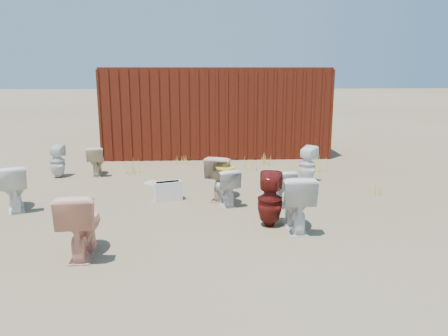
{
  "coord_description": "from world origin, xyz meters",
  "views": [
    {
      "loc": [
        -0.41,
        -7.3,
        2.32
      ],
      "look_at": [
        0.0,
        0.6,
        0.55
      ],
      "focal_mm": 35.0,
      "sensor_mm": 36.0,
      "label": 1
    }
  ],
  "objects_px": {
    "toilet_front_c": "(295,202)",
    "toilet_front_maroon": "(270,200)",
    "shipping_container": "(216,111)",
    "toilet_back_yellowlid": "(225,186)",
    "toilet_back_e": "(307,164)",
    "toilet_front_pink": "(81,223)",
    "toilet_back_beige_left": "(96,161)",
    "toilet_back_a": "(57,161)",
    "toilet_back_beige_right": "(223,177)",
    "loose_tank": "(168,191)",
    "toilet_front_a": "(14,187)",
    "toilet_front_e": "(281,187)"
  },
  "relations": [
    {
      "from": "toilet_front_a",
      "to": "toilet_back_yellowlid",
      "type": "height_order",
      "value": "toilet_front_a"
    },
    {
      "from": "loose_tank",
      "to": "toilet_front_c",
      "type": "bearing_deg",
      "value": -56.45
    },
    {
      "from": "toilet_back_e",
      "to": "toilet_back_yellowlid",
      "type": "bearing_deg",
      "value": 80.29
    },
    {
      "from": "toilet_front_pink",
      "to": "toilet_front_e",
      "type": "bearing_deg",
      "value": -149.55
    },
    {
      "from": "toilet_back_beige_right",
      "to": "toilet_back_a",
      "type": "bearing_deg",
      "value": -5.52
    },
    {
      "from": "shipping_container",
      "to": "toilet_front_maroon",
      "type": "xyz_separation_m",
      "value": [
        0.61,
        -6.22,
        -0.78
      ]
    },
    {
      "from": "toilet_back_beige_right",
      "to": "toilet_front_pink",
      "type": "bearing_deg",
      "value": 73.36
    },
    {
      "from": "toilet_front_maroon",
      "to": "toilet_back_beige_right",
      "type": "xyz_separation_m",
      "value": [
        -0.64,
        1.5,
        -0.0
      ]
    },
    {
      "from": "toilet_front_maroon",
      "to": "toilet_front_e",
      "type": "height_order",
      "value": "toilet_front_maroon"
    },
    {
      "from": "toilet_front_pink",
      "to": "toilet_back_yellowlid",
      "type": "bearing_deg",
      "value": -136.68
    },
    {
      "from": "toilet_front_a",
      "to": "toilet_back_a",
      "type": "relative_size",
      "value": 1.07
    },
    {
      "from": "toilet_front_maroon",
      "to": "toilet_back_a",
      "type": "relative_size",
      "value": 1.14
    },
    {
      "from": "toilet_front_pink",
      "to": "toilet_front_maroon",
      "type": "distance_m",
      "value": 2.73
    },
    {
      "from": "toilet_front_pink",
      "to": "loose_tank",
      "type": "height_order",
      "value": "toilet_front_pink"
    },
    {
      "from": "toilet_front_c",
      "to": "toilet_front_maroon",
      "type": "bearing_deg",
      "value": -22.65
    },
    {
      "from": "shipping_container",
      "to": "loose_tank",
      "type": "distance_m",
      "value": 5.01
    },
    {
      "from": "toilet_back_beige_left",
      "to": "toilet_back_beige_right",
      "type": "height_order",
      "value": "toilet_back_beige_right"
    },
    {
      "from": "toilet_front_a",
      "to": "toilet_front_maroon",
      "type": "distance_m",
      "value": 4.33
    },
    {
      "from": "toilet_front_e",
      "to": "toilet_back_beige_left",
      "type": "relative_size",
      "value": 1.0
    },
    {
      "from": "toilet_front_e",
      "to": "toilet_back_beige_left",
      "type": "height_order",
      "value": "toilet_back_beige_left"
    },
    {
      "from": "shipping_container",
      "to": "toilet_back_a",
      "type": "relative_size",
      "value": 8.24
    },
    {
      "from": "toilet_front_c",
      "to": "toilet_back_beige_right",
      "type": "height_order",
      "value": "toilet_front_c"
    },
    {
      "from": "shipping_container",
      "to": "toilet_back_e",
      "type": "bearing_deg",
      "value": -63.55
    },
    {
      "from": "toilet_back_e",
      "to": "shipping_container",
      "type": "bearing_deg",
      "value": -22.19
    },
    {
      "from": "toilet_back_a",
      "to": "toilet_back_e",
      "type": "xyz_separation_m",
      "value": [
        5.41,
        -0.74,
        0.03
      ]
    },
    {
      "from": "toilet_back_yellowlid",
      "to": "loose_tank",
      "type": "relative_size",
      "value": 1.32
    },
    {
      "from": "toilet_back_beige_left",
      "to": "toilet_back_beige_right",
      "type": "xyz_separation_m",
      "value": [
        2.77,
        -2.01,
        0.08
      ]
    },
    {
      "from": "toilet_back_beige_right",
      "to": "toilet_front_c",
      "type": "bearing_deg",
      "value": 142.55
    },
    {
      "from": "toilet_back_yellowlid",
      "to": "toilet_back_e",
      "type": "height_order",
      "value": "toilet_back_e"
    },
    {
      "from": "shipping_container",
      "to": "toilet_back_yellowlid",
      "type": "xyz_separation_m",
      "value": [
        -0.0,
        -5.1,
        -0.87
      ]
    },
    {
      "from": "toilet_front_pink",
      "to": "toilet_back_beige_right",
      "type": "distance_m",
      "value": 3.11
    },
    {
      "from": "toilet_front_a",
      "to": "toilet_front_c",
      "type": "xyz_separation_m",
      "value": [
        4.57,
        -1.19,
        0.04
      ]
    },
    {
      "from": "toilet_front_a",
      "to": "toilet_back_beige_left",
      "type": "bearing_deg",
      "value": -131.41
    },
    {
      "from": "toilet_front_a",
      "to": "toilet_back_yellowlid",
      "type": "distance_m",
      "value": 3.6
    },
    {
      "from": "shipping_container",
      "to": "toilet_back_beige_right",
      "type": "distance_m",
      "value": 4.78
    },
    {
      "from": "shipping_container",
      "to": "toilet_back_beige_left",
      "type": "height_order",
      "value": "shipping_container"
    },
    {
      "from": "toilet_front_pink",
      "to": "toilet_back_beige_left",
      "type": "height_order",
      "value": "toilet_front_pink"
    },
    {
      "from": "toilet_front_c",
      "to": "toilet_front_maroon",
      "type": "height_order",
      "value": "toilet_front_c"
    },
    {
      "from": "shipping_container",
      "to": "toilet_front_maroon",
      "type": "distance_m",
      "value": 6.3
    },
    {
      "from": "toilet_back_a",
      "to": "toilet_back_yellowlid",
      "type": "relative_size",
      "value": 1.1
    },
    {
      "from": "toilet_front_pink",
      "to": "toilet_back_beige_left",
      "type": "bearing_deg",
      "value": -82.61
    },
    {
      "from": "toilet_front_c",
      "to": "loose_tank",
      "type": "distance_m",
      "value": 2.56
    },
    {
      "from": "toilet_front_a",
      "to": "toilet_front_pink",
      "type": "height_order",
      "value": "toilet_front_pink"
    },
    {
      "from": "toilet_front_a",
      "to": "toilet_front_c",
      "type": "distance_m",
      "value": 4.72
    },
    {
      "from": "toilet_front_maroon",
      "to": "toilet_back_beige_left",
      "type": "distance_m",
      "value": 4.9
    },
    {
      "from": "toilet_front_a",
      "to": "toilet_back_a",
      "type": "xyz_separation_m",
      "value": [
        0.0,
        2.3,
        -0.03
      ]
    },
    {
      "from": "toilet_back_a",
      "to": "toilet_back_yellowlid",
      "type": "height_order",
      "value": "toilet_back_a"
    },
    {
      "from": "toilet_front_maroon",
      "to": "toilet_back_e",
      "type": "bearing_deg",
      "value": -100.96
    },
    {
      "from": "toilet_back_a",
      "to": "toilet_back_beige_right",
      "type": "xyz_separation_m",
      "value": [
        3.57,
        -1.83,
        0.05
      ]
    },
    {
      "from": "toilet_front_c",
      "to": "toilet_back_beige_left",
      "type": "distance_m",
      "value": 5.26
    }
  ]
}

